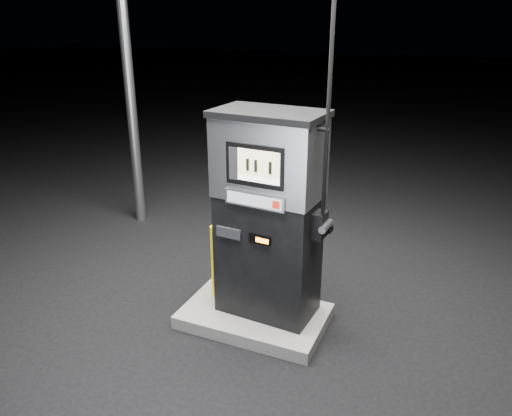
% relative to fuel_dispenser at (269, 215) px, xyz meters
% --- Properties ---
extents(ground, '(80.00, 80.00, 0.00)m').
position_rel_fuel_dispenser_xyz_m(ground, '(-0.12, -0.10, -1.31)').
color(ground, black).
rests_on(ground, ground).
extents(pump_island, '(1.60, 1.00, 0.15)m').
position_rel_fuel_dispenser_xyz_m(pump_island, '(-0.12, -0.10, -1.24)').
color(pump_island, '#5E5E59').
rests_on(pump_island, ground).
extents(fuel_dispenser, '(1.26, 0.74, 4.70)m').
position_rel_fuel_dispenser_xyz_m(fuel_dispenser, '(0.00, 0.00, 0.00)').
color(fuel_dispenser, black).
rests_on(fuel_dispenser, pump_island).
extents(bollard_left, '(0.15, 0.15, 0.89)m').
position_rel_fuel_dispenser_xyz_m(bollard_left, '(-0.67, 0.04, -0.72)').
color(bollard_left, yellow).
rests_on(bollard_left, pump_island).
extents(bollard_right, '(0.14, 0.14, 0.98)m').
position_rel_fuel_dispenser_xyz_m(bollard_right, '(0.43, -0.09, -0.67)').
color(bollard_right, yellow).
rests_on(bollard_right, pump_island).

